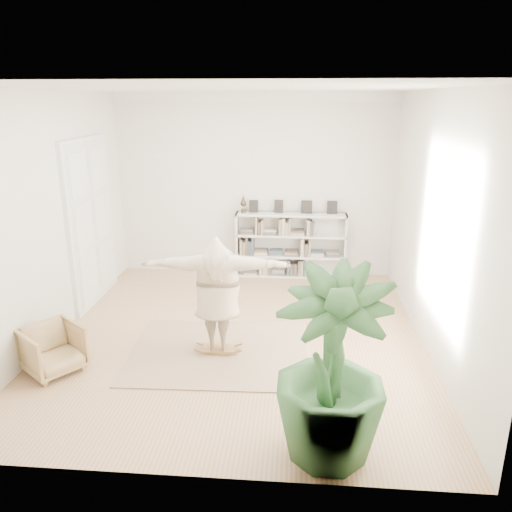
{
  "coord_description": "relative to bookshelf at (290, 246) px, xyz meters",
  "views": [
    {
      "loc": [
        0.85,
        -6.86,
        3.45
      ],
      "look_at": [
        0.25,
        0.4,
        1.16
      ],
      "focal_mm": 35.0,
      "sensor_mm": 36.0,
      "label": 1
    }
  ],
  "objects": [
    {
      "name": "doors",
      "position": [
        -3.45,
        -1.52,
        0.76
      ],
      "size": [
        0.09,
        1.78,
        2.92
      ],
      "color": "white",
      "rests_on": "floor"
    },
    {
      "name": "rocker_board",
      "position": [
        -0.95,
        -3.36,
        -0.57
      ],
      "size": [
        0.46,
        0.29,
        0.1
      ],
      "rotation": [
        0.0,
        0.0,
        0.03
      ],
      "color": "olive",
      "rests_on": "rug"
    },
    {
      "name": "rug",
      "position": [
        -0.95,
        -3.36,
        -0.63
      ],
      "size": [
        2.56,
        2.07,
        0.02
      ],
      "primitive_type": "cube",
      "rotation": [
        0.0,
        0.0,
        0.03
      ],
      "color": "tan",
      "rests_on": "floor"
    },
    {
      "name": "floor",
      "position": [
        -0.74,
        -2.82,
        -0.64
      ],
      "size": [
        6.0,
        6.0,
        0.0
      ],
      "primitive_type": "plane",
      "color": "#A17453",
      "rests_on": "ground"
    },
    {
      "name": "bookshelf",
      "position": [
        0.0,
        0.0,
        0.0
      ],
      "size": [
        2.2,
        0.35,
        1.64
      ],
      "color": "silver",
      "rests_on": "floor"
    },
    {
      "name": "armchair",
      "position": [
        -3.04,
        -4.04,
        -0.32
      ],
      "size": [
        0.97,
        0.97,
        0.64
      ],
      "primitive_type": "imported",
      "rotation": [
        0.0,
        0.0,
        0.91
      ],
      "color": "tan",
      "rests_on": "floor"
    },
    {
      "name": "houseplant",
      "position": [
        0.48,
        -5.37,
        0.36
      ],
      "size": [
        1.38,
        1.38,
        1.98
      ],
      "primitive_type": "imported",
      "rotation": [
        0.0,
        0.0,
        -0.29
      ],
      "color": "#2E592C",
      "rests_on": "floor"
    },
    {
      "name": "room_shell",
      "position": [
        -0.74,
        0.12,
        2.87
      ],
      "size": [
        6.0,
        6.0,
        6.0
      ],
      "color": "silver",
      "rests_on": "floor"
    },
    {
      "name": "person",
      "position": [
        -0.95,
        -3.36,
        0.3
      ],
      "size": [
        2.03,
        0.61,
        1.64
      ],
      "primitive_type": "imported",
      "rotation": [
        0.0,
        0.0,
        3.17
      ],
      "color": "#C8B296",
      "rests_on": "rocker_board"
    }
  ]
}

